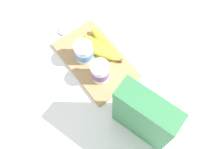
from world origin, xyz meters
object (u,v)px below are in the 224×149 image
(cereal_box, at_px, (145,117))
(yogurt_cup_front, at_px, (100,72))
(banana_bunch, at_px, (104,48))
(spoon, at_px, (58,29))
(yogurt_cup_back, at_px, (84,52))
(cutting_board, at_px, (95,60))

(cereal_box, bearing_deg, yogurt_cup_front, 164.11)
(yogurt_cup_front, bearing_deg, banana_bunch, -41.76)
(yogurt_cup_front, xyz_separation_m, spoon, (0.29, 0.01, -0.06))
(yogurt_cup_front, height_order, yogurt_cup_back, yogurt_cup_front)
(cutting_board, height_order, yogurt_cup_back, yogurt_cup_back)
(cutting_board, height_order, cereal_box, cereal_box)
(banana_bunch, bearing_deg, cereal_box, 167.20)
(spoon, bearing_deg, yogurt_cup_back, -176.35)
(spoon, bearing_deg, banana_bunch, -156.28)
(yogurt_cup_front, xyz_separation_m, yogurt_cup_back, (0.11, -0.00, -0.00))
(cutting_board, distance_m, yogurt_cup_front, 0.10)
(cutting_board, bearing_deg, yogurt_cup_front, 159.82)
(cereal_box, distance_m, spoon, 0.55)
(cereal_box, relative_size, yogurt_cup_back, 3.01)
(spoon, bearing_deg, cereal_box, -178.32)
(cutting_board, bearing_deg, yogurt_cup_back, 39.83)
(cutting_board, height_order, yogurt_cup_front, yogurt_cup_front)
(cutting_board, distance_m, banana_bunch, 0.06)
(cereal_box, bearing_deg, yogurt_cup_back, 163.79)
(cutting_board, relative_size, yogurt_cup_back, 3.69)
(yogurt_cup_front, xyz_separation_m, banana_bunch, (0.09, -0.08, -0.03))
(yogurt_cup_back, bearing_deg, cutting_board, -140.17)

